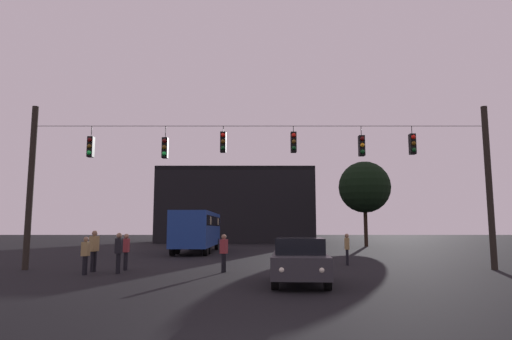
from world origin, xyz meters
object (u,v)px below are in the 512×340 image
at_px(car_near_right, 299,260).
at_px(pedestrian_crossing_left, 126,250).
at_px(pedestrian_crossing_right, 118,250).
at_px(pedestrian_far_side, 94,248).
at_px(pedestrian_trailing, 347,247).
at_px(city_bus, 197,228).
at_px(pedestrian_crossing_center, 85,254).
at_px(pedestrian_near_bus, 223,251).
at_px(tree_left_silhouette, 364,187).

height_order(car_near_right, pedestrian_crossing_left, pedestrian_crossing_left).
distance_m(pedestrian_crossing_right, pedestrian_far_side, 1.46).
xyz_separation_m(pedestrian_trailing, pedestrian_far_side, (-11.51, -3.34, 0.11)).
distance_m(city_bus, pedestrian_crossing_center, 16.33).
bearing_deg(car_near_right, pedestrian_near_bus, 126.32).
xyz_separation_m(city_bus, pedestrian_crossing_left, (-1.31, -14.23, -0.97)).
xyz_separation_m(pedestrian_crossing_center, pedestrian_crossing_right, (1.17, 0.52, 0.10)).
bearing_deg(car_near_right, pedestrian_crossing_left, 146.54).
bearing_deg(pedestrian_crossing_center, pedestrian_far_side, 94.96).
bearing_deg(pedestrian_crossing_center, pedestrian_trailing, 21.82).
distance_m(car_near_right, pedestrian_trailing, 8.07).
distance_m(pedestrian_crossing_center, pedestrian_far_side, 1.24).
distance_m(pedestrian_far_side, tree_left_silhouette, 31.51).
distance_m(pedestrian_crossing_right, pedestrian_trailing, 11.01).
relative_size(car_near_right, pedestrian_trailing, 2.83).
relative_size(car_near_right, pedestrian_crossing_center, 2.95).
bearing_deg(pedestrian_crossing_right, pedestrian_crossing_left, 94.11).
distance_m(car_near_right, pedestrian_crossing_right, 7.91).
height_order(pedestrian_crossing_center, pedestrian_near_bus, pedestrian_near_bus).
xyz_separation_m(pedestrian_crossing_right, tree_left_silhouette, (16.64, 26.15, 4.99)).
bearing_deg(pedestrian_trailing, car_near_right, -112.62).
distance_m(pedestrian_crossing_left, pedestrian_crossing_right, 1.38).
height_order(car_near_right, pedestrian_trailing, pedestrian_trailing).
xyz_separation_m(city_bus, pedestrian_trailing, (9.03, -11.56, -0.99)).
height_order(city_bus, car_near_right, city_bus).
bearing_deg(pedestrian_crossing_center, pedestrian_crossing_right, 24.02).
height_order(pedestrian_near_bus, pedestrian_far_side, pedestrian_far_side).
bearing_deg(city_bus, pedestrian_trailing, -52.02).
relative_size(pedestrian_near_bus, pedestrian_trailing, 1.01).
bearing_deg(pedestrian_crossing_right, car_near_right, -25.51).
relative_size(pedestrian_near_bus, tree_left_silhouette, 0.19).
height_order(pedestrian_crossing_right, pedestrian_trailing, pedestrian_crossing_right).
relative_size(car_near_right, pedestrian_far_side, 2.54).
xyz_separation_m(pedestrian_near_bus, pedestrian_far_side, (-5.58, 0.26, 0.10)).
height_order(pedestrian_crossing_left, pedestrian_crossing_center, pedestrian_crossing_left).
bearing_deg(pedestrian_trailing, pedestrian_crossing_center, -158.18).
xyz_separation_m(pedestrian_crossing_left, pedestrian_far_side, (-1.17, -0.67, 0.09)).
relative_size(city_bus, pedestrian_near_bus, 6.92).
relative_size(city_bus, pedestrian_far_side, 6.31).
height_order(city_bus, pedestrian_trailing, city_bus).
bearing_deg(pedestrian_crossing_left, pedestrian_near_bus, -11.92).
bearing_deg(pedestrian_trailing, pedestrian_near_bus, -148.77).
bearing_deg(pedestrian_crossing_center, car_near_right, -19.16).
bearing_deg(pedestrian_crossing_center, tree_left_silhouette, 56.28).
bearing_deg(pedestrian_near_bus, car_near_right, -53.68).
distance_m(city_bus, tree_left_silhouette, 19.12).
distance_m(city_bus, pedestrian_crossing_right, 15.68).
bearing_deg(city_bus, pedestrian_near_bus, -78.47).
relative_size(city_bus, car_near_right, 2.48).
bearing_deg(city_bus, pedestrian_crossing_left, -95.26).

